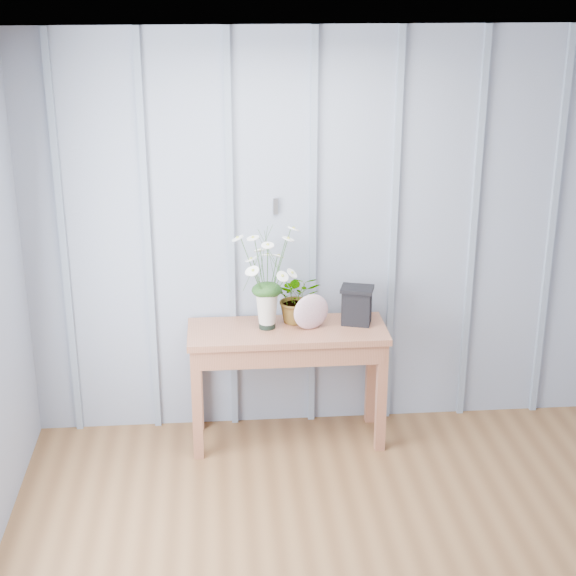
{
  "coord_description": "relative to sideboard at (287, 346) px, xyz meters",
  "views": [
    {
      "loc": [
        -0.84,
        -2.89,
        2.82
      ],
      "look_at": [
        -0.43,
        1.94,
        1.03
      ],
      "focal_mm": 55.0,
      "sensor_mm": 36.0,
      "label": 1
    }
  ],
  "objects": [
    {
      "name": "carved_box",
      "position": [
        0.43,
        0.05,
        0.24
      ],
      "size": [
        0.23,
        0.2,
        0.24
      ],
      "color": "black",
      "rests_on": "sideboard"
    },
    {
      "name": "daisy_vase",
      "position": [
        -0.12,
        0.02,
        0.51
      ],
      "size": [
        0.44,
        0.34,
        0.63
      ],
      "color": "black",
      "rests_on": "sideboard"
    },
    {
      "name": "sideboard",
      "position": [
        0.0,
        0.0,
        0.0
      ],
      "size": [
        1.2,
        0.45,
        0.75
      ],
      "color": "brown",
      "rests_on": "ground"
    },
    {
      "name": "spider_plant",
      "position": [
        0.07,
        0.11,
        0.27
      ],
      "size": [
        0.3,
        0.27,
        0.32
      ],
      "primitive_type": "imported",
      "rotation": [
        0.0,
        0.0,
        -0.08
      ],
      "color": "#173C14",
      "rests_on": "sideboard"
    },
    {
      "name": "room_shell",
      "position": [
        0.43,
        -1.08,
        1.35
      ],
      "size": [
        4.0,
        4.5,
        2.5
      ],
      "color": "#8E97AC",
      "rests_on": "ground"
    },
    {
      "name": "felt_disc_vessel",
      "position": [
        0.14,
        -0.02,
        0.23
      ],
      "size": [
        0.23,
        0.12,
        0.22
      ],
      "primitive_type": "ellipsoid",
      "rotation": [
        0.0,
        0.0,
        0.28
      ],
      "color": "#8D4D6C",
      "rests_on": "sideboard"
    }
  ]
}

